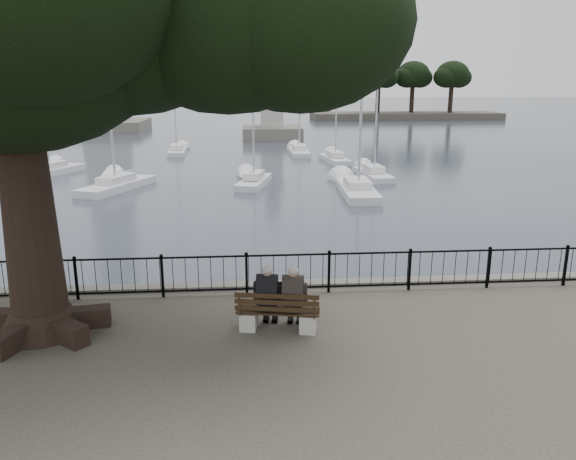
{
  "coord_description": "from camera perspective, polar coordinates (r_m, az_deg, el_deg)",
  "views": [
    {
      "loc": [
        -1.01,
        -10.29,
        5.02
      ],
      "look_at": [
        0.0,
        2.5,
        1.6
      ],
      "focal_mm": 35.0,
      "sensor_mm": 36.0,
      "label": 1
    }
  ],
  "objects": [
    {
      "name": "railing",
      "position": [
        13.59,
        -0.0,
        -4.25
      ],
      "size": [
        22.06,
        0.06,
        1.0
      ],
      "color": "black",
      "rests_on": "ground"
    },
    {
      "name": "sailboat_b",
      "position": [
        33.58,
        -3.48,
        5.14
      ],
      "size": [
        2.35,
        4.98,
        10.61
      ],
      "color": "silver",
      "rests_on": "ground"
    },
    {
      "name": "sailboat_g",
      "position": [
        43.49,
        4.77,
        7.29
      ],
      "size": [
        1.89,
        5.01,
        8.66
      ],
      "color": "silver",
      "rests_on": "ground"
    },
    {
      "name": "sailboat_e",
      "position": [
        40.63,
        -22.9,
        5.73
      ],
      "size": [
        3.31,
        5.43,
        11.9
      ],
      "color": "silver",
      "rests_on": "ground"
    },
    {
      "name": "harbor",
      "position": [
        14.43,
        -0.16,
        -7.57
      ],
      "size": [
        260.0,
        260.0,
        1.2
      ],
      "color": "#595750",
      "rests_on": "ground"
    },
    {
      "name": "lion_monument",
      "position": [
        60.41,
        -1.67,
        11.38
      ],
      "size": [
        6.19,
        6.19,
        9.08
      ],
      "color": "#595750",
      "rests_on": "ground"
    },
    {
      "name": "bench",
      "position": [
        11.7,
        -1.03,
        -8.78
      ],
      "size": [
        1.78,
        0.81,
        0.9
      ],
      "color": "#A19D91",
      "rests_on": "ground"
    },
    {
      "name": "person_right",
      "position": [
        11.63,
        0.57,
        -7.09
      ],
      "size": [
        0.48,
        0.76,
        1.43
      ],
      "color": "black",
      "rests_on": "ground"
    },
    {
      "name": "sailboat_a",
      "position": [
        33.51,
        -17.0,
        4.46
      ],
      "size": [
        3.73,
        5.91,
        10.7
      ],
      "color": "silver",
      "rests_on": "ground"
    },
    {
      "name": "sailboat_f",
      "position": [
        47.81,
        1.12,
        8.06
      ],
      "size": [
        1.46,
        5.23,
        10.39
      ],
      "color": "silver",
      "rests_on": "ground"
    },
    {
      "name": "lighthouse",
      "position": [
        74.54,
        -18.72,
        19.09
      ],
      "size": [
        9.61,
        9.61,
        29.53
      ],
      "color": "#595750",
      "rests_on": "ground"
    },
    {
      "name": "sailboat_d",
      "position": [
        36.52,
        8.66,
        5.7
      ],
      "size": [
        1.67,
        5.0,
        8.42
      ],
      "color": "silver",
      "rests_on": "ground"
    },
    {
      "name": "sailboat_c",
      "position": [
        30.89,
        7.05,
        4.24
      ],
      "size": [
        1.98,
        6.17,
        12.97
      ],
      "color": "silver",
      "rests_on": "ground"
    },
    {
      "name": "person_left",
      "position": [
        11.69,
        -2.01,
        -7.0
      ],
      "size": [
        0.48,
        0.76,
        1.43
      ],
      "color": "black",
      "rests_on": "ground"
    },
    {
      "name": "far_shore",
      "position": [
        93.62,
        12.32,
        13.35
      ],
      "size": [
        30.0,
        8.6,
        9.18
      ],
      "color": "#38342C",
      "rests_on": "ground"
    },
    {
      "name": "sailboat_h",
      "position": [
        49.07,
        -11.21,
        7.98
      ],
      "size": [
        1.62,
        4.98,
        10.69
      ],
      "color": "silver",
      "rests_on": "ground"
    }
  ]
}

